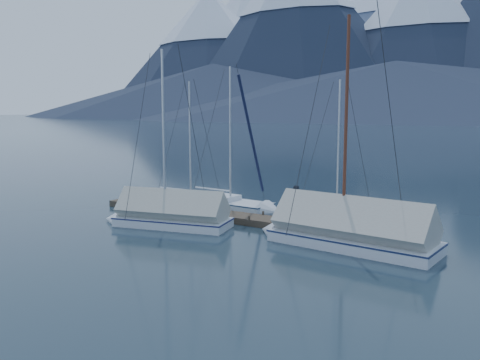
% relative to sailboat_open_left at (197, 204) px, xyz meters
% --- Properties ---
extents(ground, '(1000.00, 1000.00, 0.00)m').
position_rel_sailboat_open_left_xyz_m(ground, '(4.51, -4.12, -0.15)').
color(ground, black).
rests_on(ground, ground).
extents(dock, '(18.00, 1.50, 0.54)m').
position_rel_sailboat_open_left_xyz_m(dock, '(4.51, -2.12, -0.04)').
color(dock, '#382D23').
rests_on(dock, ground).
extents(mooring_posts, '(15.12, 1.52, 0.35)m').
position_rel_sailboat_open_left_xyz_m(mooring_posts, '(4.01, -2.12, 0.20)').
color(mooring_posts, '#382D23').
rests_on(mooring_posts, ground).
extents(sailboat_open_left, '(6.28, 2.69, 8.27)m').
position_rel_sailboat_open_left_xyz_m(sailboat_open_left, '(0.00, 0.00, 0.00)').
color(sailboat_open_left, silver).
rests_on(sailboat_open_left, ground).
extents(sailboat_open_mid, '(7.00, 2.97, 9.15)m').
position_rel_sailboat_open_left_xyz_m(sailboat_open_mid, '(2.56, 0.59, 0.02)').
color(sailboat_open_mid, silver).
rests_on(sailboat_open_mid, ground).
extents(sailboat_open_right, '(6.33, 3.16, 8.06)m').
position_rel_sailboat_open_left_xyz_m(sailboat_open_right, '(9.48, -0.14, -0.00)').
color(sailboat_open_right, silver).
rests_on(sailboat_open_right, ground).
extents(sailboat_covered_near, '(8.45, 3.57, 10.76)m').
position_rel_sailboat_open_left_xyz_m(sailboat_covered_near, '(10.69, -3.78, 0.39)').
color(sailboat_covered_near, silver).
rests_on(sailboat_covered_near, ground).
extents(sailboat_covered_far, '(7.15, 3.60, 9.62)m').
position_rel_sailboat_open_left_xyz_m(sailboat_covered_far, '(1.78, -5.10, 0.32)').
color(sailboat_covered_far, silver).
rests_on(sailboat_covered_far, ground).
extents(person, '(0.48, 0.68, 1.76)m').
position_rel_sailboat_open_left_xyz_m(person, '(7.60, -1.67, 1.08)').
color(person, black).
rests_on(person, dock).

